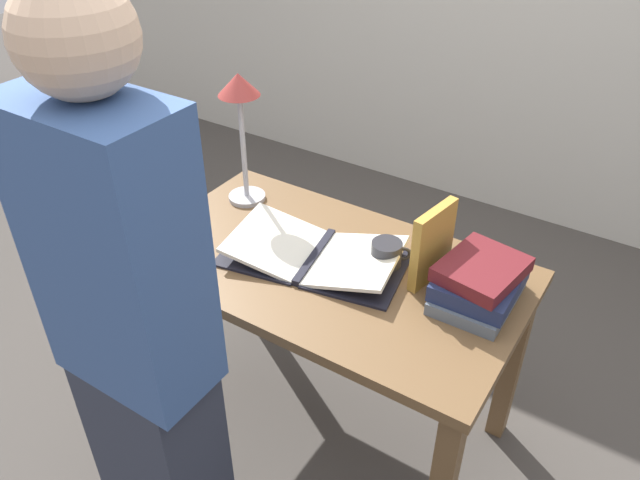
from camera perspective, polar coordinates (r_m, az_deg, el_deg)
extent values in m
plane|color=#47423D|center=(2.43, 0.65, -15.94)|extent=(12.00, 12.00, 0.00)
cube|color=brown|center=(1.94, 0.79, -2.64)|extent=(1.20, 0.69, 0.03)
cube|color=brown|center=(2.29, -15.20, -8.96)|extent=(0.06, 0.06, 0.69)
cube|color=brown|center=(2.60, -6.07, -1.65)|extent=(0.06, 0.06, 0.69)
cube|color=brown|center=(2.23, 17.11, -10.70)|extent=(0.06, 0.06, 0.69)
cube|color=black|center=(1.94, -0.54, -1.53)|extent=(0.08, 0.30, 0.02)
cube|color=black|center=(1.99, -4.43, -0.71)|extent=(0.32, 0.35, 0.01)
cube|color=black|center=(1.90, 3.56, -2.67)|extent=(0.32, 0.35, 0.01)
cube|color=silver|center=(1.97, -4.20, -0.10)|extent=(0.30, 0.33, 0.07)
cube|color=silver|center=(1.89, 3.29, -1.91)|extent=(0.30, 0.33, 0.07)
cube|color=slate|center=(1.84, 14.17, -4.86)|extent=(0.20, 0.28, 0.04)
cube|color=#1E284C|center=(1.81, 14.37, -3.76)|extent=(0.22, 0.26, 0.05)
cube|color=maroon|center=(1.78, 14.58, -2.59)|extent=(0.23, 0.26, 0.04)
cube|color=#BC8933|center=(1.83, 10.25, -0.42)|extent=(0.06, 0.19, 0.24)
cylinder|color=#ADADB2|center=(2.26, -6.68, 3.94)|extent=(0.13, 0.13, 0.02)
cylinder|color=#ADADB2|center=(2.17, -7.03, 8.39)|extent=(0.02, 0.02, 0.38)
cone|color=#99332D|center=(2.08, -7.48, 13.95)|extent=(0.14, 0.14, 0.07)
cylinder|color=#28282D|center=(1.90, 6.08, -1.33)|extent=(0.09, 0.09, 0.09)
torus|color=#28282D|center=(1.91, 7.62, -1.27)|extent=(0.04, 0.04, 0.05)
cube|color=#2D3342|center=(1.85, -13.90, -19.91)|extent=(0.31, 0.20, 0.80)
cube|color=#38568E|center=(1.34, -18.22, -1.20)|extent=(0.36, 0.20, 0.66)
sphere|color=beige|center=(1.16, -21.48, 16.96)|extent=(0.22, 0.22, 0.22)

